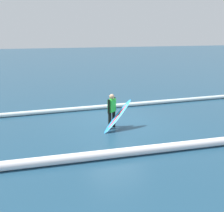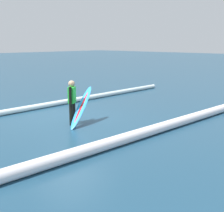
% 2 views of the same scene
% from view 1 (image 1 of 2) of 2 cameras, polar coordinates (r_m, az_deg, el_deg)
% --- Properties ---
extents(ground_plane, '(123.44, 123.44, 0.00)m').
position_cam_1_polar(ground_plane, '(11.40, 0.82, -3.76)').
color(ground_plane, navy).
extents(surfer, '(0.44, 0.40, 1.49)m').
position_cam_1_polar(surfer, '(10.48, -0.05, -0.73)').
color(surfer, black).
rests_on(surfer, ground_plane).
extents(surfboard, '(1.45, 0.80, 1.22)m').
position_cam_1_polar(surfboard, '(10.38, 1.34, -2.31)').
color(surfboard, '#268CE5').
rests_on(surfboard, ground_plane).
extents(wave_crest_foreground, '(14.55, 0.40, 0.22)m').
position_cam_1_polar(wave_crest_foreground, '(13.64, 1.38, 0.12)').
color(wave_crest_foreground, white).
rests_on(wave_crest_foreground, ground_plane).
extents(wave_crest_midground, '(22.99, 1.79, 0.30)m').
position_cam_1_polar(wave_crest_midground, '(9.44, 19.53, -8.16)').
color(wave_crest_midground, white).
rests_on(wave_crest_midground, ground_plane).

